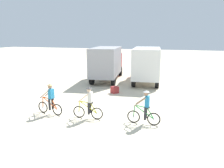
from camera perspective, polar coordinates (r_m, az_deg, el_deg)
The scene contains 7 objects.
ground_plane at distance 12.75m, azimuth -4.67°, elevation -7.84°, with size 120.00×120.00×0.00m, color beige.
box_truck_grey_hauler at distance 21.75m, azimuth -1.33°, elevation 5.91°, with size 3.27×7.01×3.35m.
box_truck_white_box at distance 21.04m, azimuth 9.25°, elevation 5.52°, with size 3.10×6.97×3.35m.
cyclist_orange_shirt at distance 12.85m, azimuth -16.16°, elevation -4.17°, with size 1.72×0.52×1.82m.
cyclist_cowboy_hat at distance 11.75m, azimuth -6.25°, elevation -5.32°, with size 1.73×0.52×1.82m.
cyclist_near_camera at distance 11.09m, azimuth 8.78°, elevation -6.52°, with size 1.73×0.52×1.82m.
supply_crate at distance 17.00m, azimuth 0.72°, elevation -1.57°, with size 0.52×0.48×0.53m, color #9E2D2D.
Camera 1 is at (4.61, -11.01, 4.49)m, focal length 34.28 mm.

